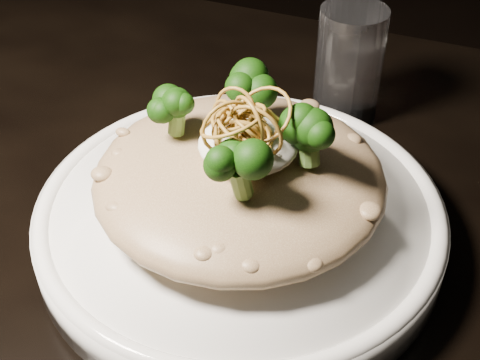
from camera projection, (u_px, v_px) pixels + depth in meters
name	position (u px, v px, depth m)	size (l,w,h in m)	color
table	(147.00, 301.00, 0.57)	(1.10, 0.80, 0.75)	black
plate	(240.00, 220.00, 0.50)	(0.30, 0.30, 0.03)	white
risotto	(240.00, 177.00, 0.48)	(0.21, 0.21, 0.05)	brown
broccoli	(243.00, 118.00, 0.45)	(0.15, 0.15, 0.06)	black
cheese	(248.00, 144.00, 0.46)	(0.07, 0.07, 0.02)	white
shallots	(244.00, 112.00, 0.43)	(0.06, 0.06, 0.04)	brown
drinking_glass	(349.00, 64.00, 0.61)	(0.06, 0.06, 0.11)	silver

